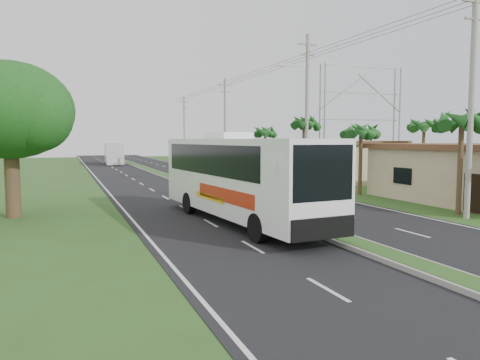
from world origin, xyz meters
name	(u,v)px	position (x,y,z in m)	size (l,w,h in m)	color
ground	(338,240)	(0.00, 0.00, 0.00)	(180.00, 180.00, 0.00)	#30501D
road_asphalt	(197,188)	(0.00, 20.00, 0.01)	(14.00, 160.00, 0.02)	black
median_strip	(197,187)	(0.00, 20.00, 0.10)	(1.20, 160.00, 0.18)	gray
lane_edge_left	(108,192)	(-6.70, 20.00, 0.00)	(0.12, 160.00, 0.01)	silver
lane_edge_right	(275,185)	(6.70, 20.00, 0.00)	(0.12, 160.00, 0.01)	silver
shop_mid	(338,160)	(14.00, 22.00, 1.86)	(7.60, 10.60, 3.67)	tan
shop_far	(274,155)	(14.00, 36.00, 1.93)	(8.60, 11.60, 3.82)	tan
palm_verge_a	(462,121)	(9.00, 3.00, 4.74)	(2.40, 2.40, 5.45)	#473321
palm_verge_b	(361,131)	(9.40, 12.00, 4.36)	(2.40, 2.40, 5.05)	#473321
palm_verge_c	(304,123)	(8.80, 19.00, 5.12)	(2.40, 2.40, 5.85)	#473321
palm_verge_d	(265,132)	(9.30, 28.00, 4.55)	(2.40, 2.40, 5.25)	#473321
palm_behind_shop	(424,125)	(17.50, 15.00, 4.93)	(2.40, 2.40, 5.65)	#473321
shade_tree	(7,114)	(-12.11, 10.02, 5.03)	(6.30, 6.00, 7.54)	#473321
utility_pole_a	(471,100)	(8.50, 2.00, 5.67)	(1.60, 0.28, 11.00)	gray
utility_pole_b	(307,108)	(8.47, 18.00, 6.26)	(3.20, 0.28, 12.00)	gray
utility_pole_c	(225,124)	(8.50, 38.00, 5.67)	(1.60, 0.28, 11.00)	gray
utility_pole_d	(184,129)	(8.50, 58.00, 5.42)	(1.60, 0.28, 10.50)	gray
billboard_lattice	(361,112)	(22.00, 30.00, 6.82)	(10.18, 1.18, 12.07)	gray
coach_bus_main	(239,173)	(-2.21, 4.82, 2.27)	(3.81, 12.97, 4.13)	white
coach_bus_far	(114,152)	(-2.46, 58.52, 1.85)	(3.03, 11.30, 3.26)	silver
motorcyclist	(258,204)	(-1.26, 4.76, 0.83)	(1.71, 1.02, 2.27)	black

